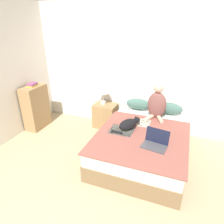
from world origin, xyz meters
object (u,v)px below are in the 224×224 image
at_px(bed, 143,143).
at_px(bookshelf, 36,107).
at_px(laptop_open, 155,143).
at_px(pillow_near, 138,104).
at_px(table_lamp, 103,88).
at_px(person_sitting, 157,103).
at_px(nightstand, 105,115).
at_px(cat_tabby, 129,124).
at_px(book_stack_top, 32,85).
at_px(pillow_far, 170,108).

bearing_deg(bed, bookshelf, 174.81).
relative_size(laptop_open, bookshelf, 0.42).
relative_size(pillow_near, table_lamp, 1.00).
bearing_deg(person_sitting, nightstand, 170.70).
relative_size(laptop_open, nightstand, 0.75).
xyz_separation_m(cat_tabby, bookshelf, (-2.16, 0.24, -0.12)).
height_order(bed, person_sitting, person_sitting).
relative_size(cat_tabby, laptop_open, 1.11).
distance_m(person_sitting, book_stack_top, 2.54).
bearing_deg(book_stack_top, pillow_near, 16.40).
xyz_separation_m(bed, laptop_open, (0.24, -0.37, 0.30)).
bearing_deg(pillow_far, table_lamp, -177.92).
xyz_separation_m(cat_tabby, table_lamp, (-0.82, 0.81, 0.30)).
bearing_deg(pillow_near, bed, -69.43).
bearing_deg(person_sitting, pillow_near, 148.60).
height_order(person_sitting, cat_tabby, person_sitting).
distance_m(bed, person_sitting, 0.80).
xyz_separation_m(laptop_open, bookshelf, (-2.66, 0.59, -0.08)).
height_order(pillow_far, book_stack_top, book_stack_top).
bearing_deg(bookshelf, cat_tabby, -6.40).
distance_m(person_sitting, bookshelf, 2.56).
bearing_deg(table_lamp, nightstand, -17.81).
xyz_separation_m(person_sitting, bookshelf, (-2.51, -0.37, -0.32)).
relative_size(pillow_far, person_sitting, 0.73).
distance_m(pillow_near, pillow_far, 0.63).
distance_m(bed, pillow_far, 0.97).
xyz_separation_m(pillow_near, person_sitting, (0.41, -0.25, 0.18)).
distance_m(bed, table_lamp, 1.48).
bearing_deg(pillow_near, cat_tabby, -86.46).
height_order(pillow_near, book_stack_top, book_stack_top).
distance_m(laptop_open, nightstand, 1.73).
bearing_deg(pillow_far, person_sitting, -131.32).
xyz_separation_m(pillow_near, cat_tabby, (0.05, -0.86, -0.02)).
height_order(bed, bookshelf, bookshelf).
bearing_deg(person_sitting, laptop_open, -81.21).
relative_size(pillow_near, nightstand, 0.95).
xyz_separation_m(pillow_far, bookshelf, (-2.73, -0.62, -0.14)).
xyz_separation_m(pillow_near, pillow_far, (0.63, 0.00, 0.00)).
xyz_separation_m(pillow_near, nightstand, (-0.71, -0.07, -0.35)).
bearing_deg(cat_tabby, book_stack_top, 117.70).
distance_m(pillow_near, laptop_open, 1.33).
relative_size(nightstand, book_stack_top, 2.48).
relative_size(bed, bookshelf, 2.05).
xyz_separation_m(pillow_far, nightstand, (-1.34, -0.07, -0.35)).
height_order(bed, laptop_open, laptop_open).
bearing_deg(pillow_near, person_sitting, -31.40).
relative_size(cat_tabby, book_stack_top, 2.07).
bearing_deg(laptop_open, bed, 132.55).
relative_size(cat_tabby, nightstand, 0.84).
xyz_separation_m(pillow_far, book_stack_top, (-2.73, -0.62, 0.36)).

